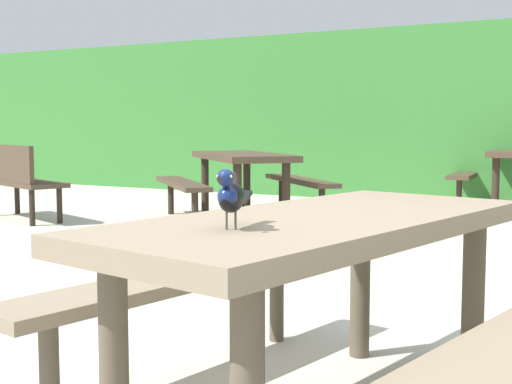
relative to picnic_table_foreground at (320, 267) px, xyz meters
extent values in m
cube|color=#84725B|center=(0.00, 0.00, 0.15)|extent=(1.09, 1.91, 0.07)
cylinder|color=brown|center=(-0.40, -0.64, -0.22)|extent=(0.09, 0.09, 0.67)
cylinder|color=brown|center=(-0.13, 0.74, -0.22)|extent=(0.09, 0.09, 0.67)
cylinder|color=brown|center=(0.40, 0.64, -0.22)|extent=(0.09, 0.09, 0.67)
cube|color=#84725B|center=(-0.69, 0.13, -0.14)|extent=(0.60, 1.73, 0.05)
cylinder|color=brown|center=(-0.81, -0.50, -0.36)|extent=(0.07, 0.07, 0.39)
cylinder|color=brown|center=(-0.56, 0.76, -0.36)|extent=(0.07, 0.07, 0.39)
ellipsoid|color=black|center=(-0.09, -0.45, 0.28)|extent=(0.10, 0.16, 0.09)
ellipsoid|color=navy|center=(-0.08, -0.49, 0.29)|extent=(0.07, 0.08, 0.06)
sphere|color=navy|center=(-0.08, -0.51, 0.34)|extent=(0.05, 0.05, 0.05)
sphere|color=#EAE08C|center=(-0.06, -0.51, 0.35)|extent=(0.01, 0.01, 0.01)
sphere|color=#EAE08C|center=(-0.09, -0.52, 0.35)|extent=(0.01, 0.01, 0.01)
cone|color=black|center=(-0.07, -0.55, 0.34)|extent=(0.02, 0.03, 0.02)
cube|color=black|center=(-0.12, -0.33, 0.27)|extent=(0.06, 0.10, 0.04)
cylinder|color=#47423D|center=(-0.08, -0.45, 0.21)|extent=(0.01, 0.01, 0.05)
cylinder|color=#47423D|center=(-0.10, -0.46, 0.21)|extent=(0.01, 0.01, 0.05)
cube|color=#473828|center=(-3.01, 4.67, 0.15)|extent=(1.83, 1.79, 0.07)
cylinder|color=#2E241A|center=(-2.68, 3.99, -0.22)|extent=(0.09, 0.09, 0.67)
cylinder|color=#2E241A|center=(-2.31, 4.38, -0.22)|extent=(0.09, 0.09, 0.67)
cylinder|color=#2E241A|center=(-3.70, 4.96, -0.22)|extent=(0.09, 0.09, 0.67)
cylinder|color=#2E241A|center=(-3.34, 5.34, -0.22)|extent=(0.09, 0.09, 0.67)
cube|color=#473828|center=(-3.49, 4.16, -0.14)|extent=(1.44, 1.38, 0.05)
cylinder|color=#2E241A|center=(-3.02, 3.72, -0.36)|extent=(0.07, 0.07, 0.39)
cylinder|color=#2E241A|center=(-3.95, 4.60, -0.36)|extent=(0.07, 0.07, 0.39)
cube|color=#473828|center=(-2.53, 5.18, -0.14)|extent=(1.44, 1.38, 0.05)
cylinder|color=#2E241A|center=(-2.06, 4.74, -0.36)|extent=(0.07, 0.07, 0.39)
cylinder|color=#2E241A|center=(-2.99, 5.62, -0.36)|extent=(0.07, 0.07, 0.39)
cylinder|color=#2E241A|center=(-0.60, 6.62, -0.22)|extent=(0.09, 0.09, 0.67)
cylinder|color=#2E241A|center=(-0.72, 8.02, -0.22)|extent=(0.09, 0.09, 0.67)
cube|color=#473828|center=(-1.09, 7.28, -0.14)|extent=(0.42, 1.73, 0.05)
cylinder|color=#2E241A|center=(-1.04, 6.65, -0.36)|extent=(0.07, 0.07, 0.39)
cylinder|color=#2E241A|center=(-1.15, 7.92, -0.36)|extent=(0.07, 0.07, 0.39)
cube|color=#473828|center=(-5.11, 3.40, -0.14)|extent=(1.47, 0.89, 0.05)
cube|color=#473828|center=(-5.18, 3.23, 0.08)|extent=(1.27, 0.50, 0.40)
cylinder|color=black|center=(-4.53, 3.36, -0.36)|extent=(0.06, 0.06, 0.39)
cylinder|color=black|center=(-4.64, 3.07, -0.36)|extent=(0.06, 0.06, 0.39)
cylinder|color=black|center=(-5.59, 3.74, -0.36)|extent=(0.06, 0.06, 0.39)
camera|label=1|loc=(0.99, -2.25, 0.49)|focal=49.74mm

